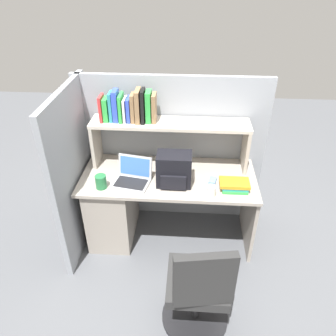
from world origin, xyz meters
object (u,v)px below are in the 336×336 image
object	(u,v)px
backpack	(174,170)
paper_cup	(211,191)
computer_mouse	(212,181)
laptop	(133,177)
office_chair	(198,292)
snack_canister	(101,182)

from	to	relation	value
backpack	paper_cup	distance (m)	0.37
backpack	computer_mouse	xyz separation A→B (m)	(0.34, 0.04, -0.13)
laptop	paper_cup	bearing A→B (deg)	-13.00
computer_mouse	office_chair	xyz separation A→B (m)	(-0.12, -0.91, -0.35)
office_chair	backpack	bearing A→B (deg)	-84.18
paper_cup	backpack	bearing A→B (deg)	153.98
snack_canister	computer_mouse	bearing A→B (deg)	8.51
backpack	office_chair	bearing A→B (deg)	-75.35
backpack	computer_mouse	distance (m)	0.37
backpack	paper_cup	world-z (taller)	backpack
computer_mouse	snack_canister	bearing A→B (deg)	-158.62
backpack	snack_canister	world-z (taller)	backpack
paper_cup	office_chair	size ratio (longest dim) A/B	0.10
computer_mouse	paper_cup	size ratio (longest dim) A/B	1.10
laptop	paper_cup	xyz separation A→B (m)	(0.69, -0.16, -0.00)
backpack	paper_cup	bearing A→B (deg)	-26.02
laptop	office_chair	distance (m)	1.12
laptop	snack_canister	xyz separation A→B (m)	(-0.26, -0.11, 0.01)
paper_cup	snack_canister	size ratio (longest dim) A/B	0.78
office_chair	computer_mouse	bearing A→B (deg)	-106.11
laptop	snack_canister	world-z (taller)	laptop
computer_mouse	office_chair	size ratio (longest dim) A/B	0.11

